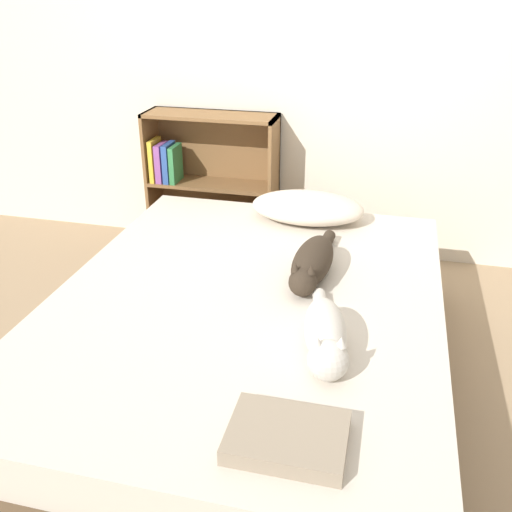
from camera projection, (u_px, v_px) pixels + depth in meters
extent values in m
plane|color=#997F60|center=(248.00, 383.00, 2.50)|extent=(8.00, 8.00, 0.00)
cube|color=silver|center=(312.00, 44.00, 3.22)|extent=(8.00, 0.06, 2.50)
cube|color=brown|center=(247.00, 357.00, 2.44)|extent=(1.59, 2.06, 0.28)
cube|color=beige|center=(247.00, 313.00, 2.34)|extent=(1.54, 1.99, 0.17)
ellipsoid|color=beige|center=(307.00, 207.00, 2.95)|extent=(0.58, 0.36, 0.15)
ellipsoid|color=beige|center=(325.00, 331.00, 1.94)|extent=(0.21, 0.39, 0.15)
sphere|color=beige|center=(328.00, 360.00, 1.80)|extent=(0.13, 0.13, 0.13)
cone|color=beige|center=(341.00, 342.00, 1.77)|extent=(0.04, 0.04, 0.03)
cone|color=beige|center=(317.00, 341.00, 1.77)|extent=(0.04, 0.04, 0.03)
cylinder|color=beige|center=(320.00, 305.00, 2.18)|extent=(0.08, 0.17, 0.05)
ellipsoid|color=#33281E|center=(313.00, 261.00, 2.40)|extent=(0.19, 0.44, 0.15)
sphere|color=#33281E|center=(303.00, 282.00, 2.25)|extent=(0.11, 0.11, 0.11)
cone|color=#33281E|center=(311.00, 269.00, 2.21)|extent=(0.04, 0.04, 0.03)
cone|color=#33281E|center=(295.00, 267.00, 2.23)|extent=(0.04, 0.04, 0.03)
cylinder|color=#33281E|center=(326.00, 243.00, 2.67)|extent=(0.07, 0.20, 0.06)
cube|color=brown|center=(154.00, 179.00, 3.64)|extent=(0.02, 0.26, 0.87)
cube|color=brown|center=(274.00, 189.00, 3.47)|extent=(0.02, 0.26, 0.87)
cube|color=brown|center=(215.00, 245.00, 3.74)|extent=(0.81, 0.26, 0.02)
cube|color=brown|center=(210.00, 115.00, 3.37)|extent=(0.81, 0.26, 0.02)
cube|color=brown|center=(212.00, 184.00, 3.56)|extent=(0.77, 0.26, 0.02)
cube|color=brown|center=(218.00, 178.00, 3.66)|extent=(0.81, 0.02, 0.87)
cube|color=gold|center=(155.00, 160.00, 3.54)|extent=(0.03, 0.16, 0.26)
cube|color=#8C4C99|center=(162.00, 162.00, 3.53)|extent=(0.04, 0.16, 0.24)
cube|color=#2D519E|center=(169.00, 162.00, 3.52)|extent=(0.03, 0.16, 0.24)
cube|color=#337F47|center=(176.00, 164.00, 3.51)|extent=(0.03, 0.16, 0.23)
cube|color=gray|center=(287.00, 437.00, 1.56)|extent=(0.33, 0.24, 0.05)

